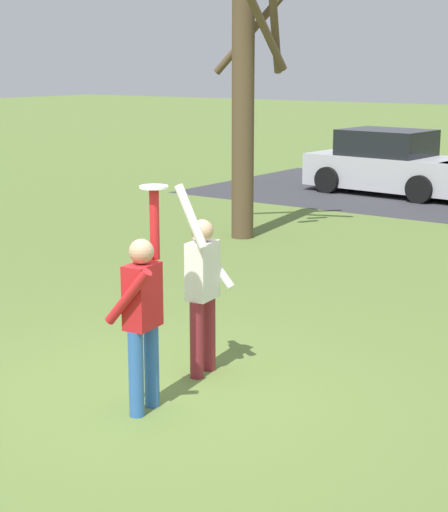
# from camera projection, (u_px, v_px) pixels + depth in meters

# --- Properties ---
(ground_plane) EXTENTS (120.00, 120.00, 0.00)m
(ground_plane) POSITION_uv_depth(u_px,v_px,m) (159.00, 395.00, 8.31)
(ground_plane) COLOR olive
(person_catcher) EXTENTS (0.49, 0.57, 2.08)m
(person_catcher) POSITION_uv_depth(u_px,v_px,m) (143.00, 310.00, 7.71)
(person_catcher) COLOR #3366B7
(person_catcher) RESTS_ON ground_plane
(person_defender) EXTENTS (0.49, 0.58, 2.04)m
(person_defender) POSITION_uv_depth(u_px,v_px,m) (203.00, 284.00, 8.66)
(person_defender) COLOR maroon
(person_defender) RESTS_ON ground_plane
(frisbee_disc) EXTENTS (0.26, 0.26, 0.02)m
(frisbee_disc) POSITION_uv_depth(u_px,v_px,m) (154.00, 187.00, 7.65)
(frisbee_disc) COLOR white
(frisbee_disc) RESTS_ON person_catcher
(parked_car_silver) EXTENTS (4.22, 2.26, 1.59)m
(parked_car_silver) POSITION_uv_depth(u_px,v_px,m) (390.00, 165.00, 21.06)
(parked_car_silver) COLOR #BCBCC1
(parked_car_silver) RESTS_ON ground_plane
(bare_tree_tall) EXTENTS (2.21, 2.22, 6.60)m
(bare_tree_tall) POSITION_uv_depth(u_px,v_px,m) (246.00, 67.00, 15.13)
(bare_tree_tall) COLOR brown
(bare_tree_tall) RESTS_ON ground_plane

